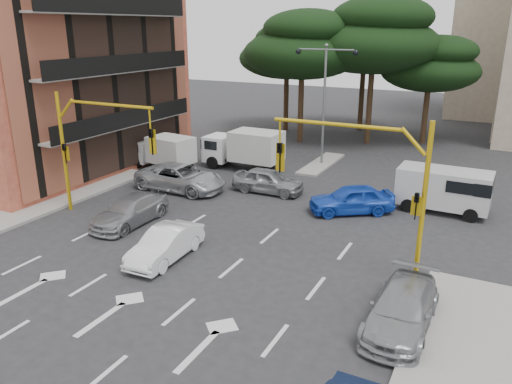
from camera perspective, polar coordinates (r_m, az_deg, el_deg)
ground at (r=20.64m, az=-7.73°, el=-7.48°), size 120.00×120.00×0.00m
median_strip at (r=34.16m, az=7.49°, el=3.21°), size 1.40×6.00×0.15m
apartment_orange at (r=36.94m, az=-25.02°, el=13.51°), size 15.19×16.15×13.70m
pine_left_near at (r=39.95m, az=5.39°, el=16.43°), size 9.15×9.15×10.23m
pine_center at (r=40.32m, az=13.45°, el=17.03°), size 9.98×9.98×11.16m
pine_left_far at (r=44.82m, az=3.61°, el=15.79°), size 8.32×8.32×9.30m
pine_right at (r=41.62m, az=19.41°, el=13.67°), size 7.49×7.49×8.37m
pine_back at (r=45.68m, az=12.42°, el=16.34°), size 9.15×9.15×10.23m
signal_mast_right at (r=18.34m, az=13.31°, el=1.85°), size 5.79×0.37×6.00m
signal_mast_left at (r=25.06m, az=-18.56°, el=5.80°), size 5.79×0.37×6.00m
street_lamp_center at (r=33.17m, az=7.88°, el=12.16°), size 4.16×0.36×7.77m
car_white_hatch at (r=20.43m, az=-10.31°, el=-5.90°), size 1.51×3.97×1.29m
car_blue_compact at (r=25.44m, az=10.86°, el=-0.80°), size 4.46×3.74×1.44m
car_silver_wagon at (r=24.40m, az=-14.19°, el=-2.07°), size 1.84×4.46×1.29m
car_silver_cross_a at (r=28.78m, az=-8.59°, el=1.63°), size 5.30×2.46×1.47m
car_silver_cross_b at (r=28.08m, az=1.39°, el=1.31°), size 4.09×1.71×1.38m
car_silver_parked at (r=16.46m, az=16.32°, el=-12.71°), size 1.86×4.50×1.30m
van_white at (r=26.81m, az=20.61°, el=0.20°), size 4.50×2.14×2.22m
box_truck_a at (r=33.19m, az=-10.71°, el=4.47°), size 4.79×2.51×2.25m
box_truck_b at (r=32.68m, az=-1.45°, el=4.87°), size 5.27×2.24×2.58m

